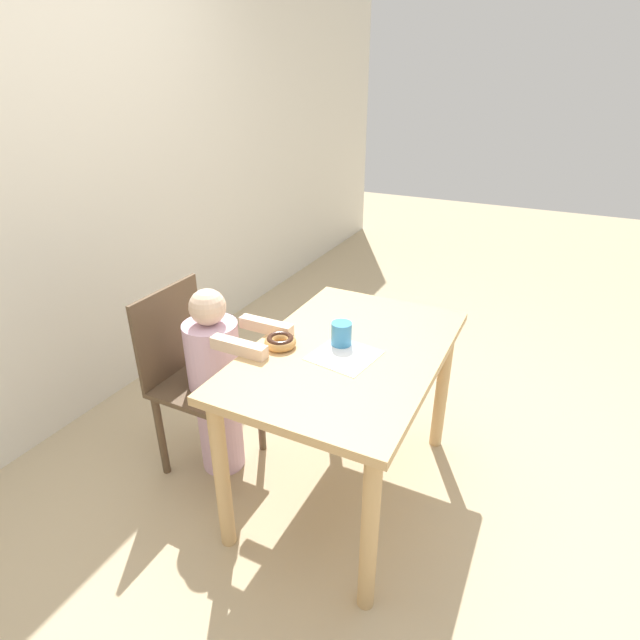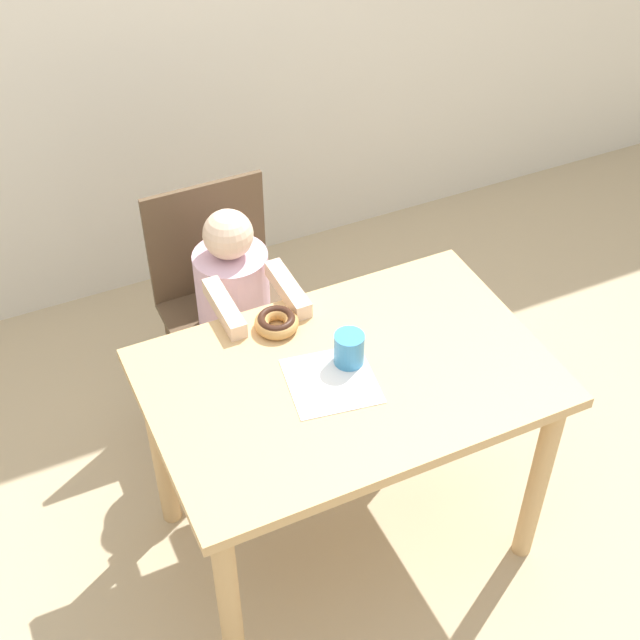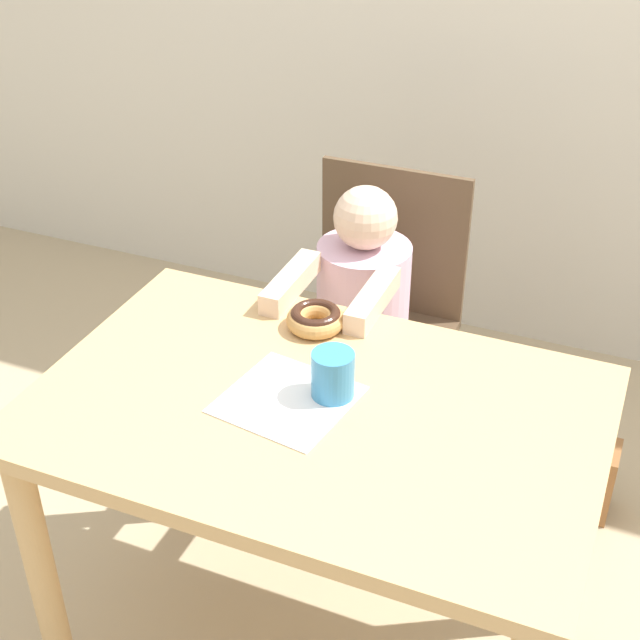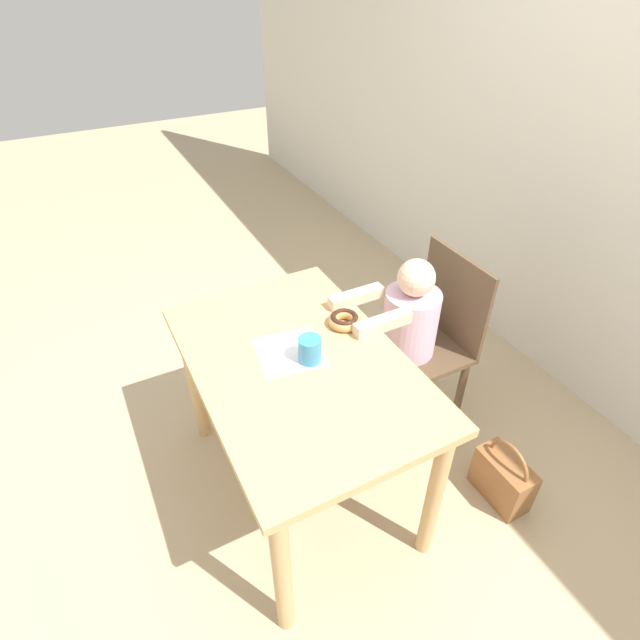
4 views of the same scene
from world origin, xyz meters
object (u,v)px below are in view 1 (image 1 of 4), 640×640
object	(u,v)px
chair	(196,377)
child_figure	(217,384)
handbag	(261,379)
cup	(341,334)
donut	(280,341)

from	to	relation	value
chair	child_figure	world-z (taller)	child_figure
child_figure	handbag	xyz separation A→B (m)	(0.56, 0.14, -0.34)
chair	cup	xyz separation A→B (m)	(0.14, -0.66, 0.31)
chair	child_figure	distance (m)	0.12
child_figure	donut	bearing A→B (deg)	-87.86
chair	handbag	bearing A→B (deg)	2.85
child_figure	cup	xyz separation A→B (m)	(0.14, -0.54, 0.32)
donut	child_figure	bearing A→B (deg)	92.14
chair	child_figure	size ratio (longest dim) A/B	0.96
handbag	cup	world-z (taller)	cup
chair	handbag	size ratio (longest dim) A/B	2.74
child_figure	donut	distance (m)	0.44
chair	cup	size ratio (longest dim) A/B	8.99
donut	handbag	xyz separation A→B (m)	(0.55, 0.48, -0.63)
child_figure	chair	bearing A→B (deg)	90.00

